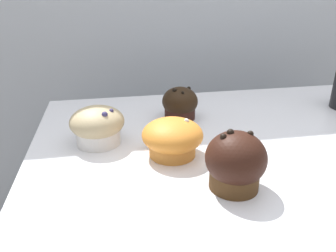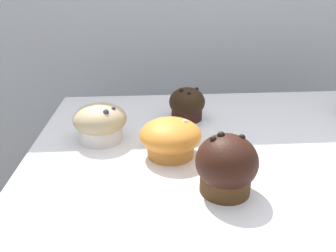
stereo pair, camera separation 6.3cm
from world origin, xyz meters
name	(u,v)px [view 1 (the left image)]	position (x,y,z in m)	size (l,w,h in m)	color
wall_back	(199,73)	(0.00, 0.60, 0.90)	(3.20, 0.10, 1.80)	#B2B7BC
muffin_front_center	(180,104)	(-0.18, 0.13, 0.95)	(0.08, 0.08, 0.08)	#311914
muffin_back_left	(97,125)	(-0.37, 0.03, 0.95)	(0.11, 0.11, 0.08)	silver
muffin_back_right	(235,162)	(-0.15, -0.16, 0.96)	(0.09, 0.09, 0.10)	#482D16
muffin_front_left	(172,138)	(-0.23, -0.04, 0.95)	(0.11, 0.11, 0.07)	#CA7D32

